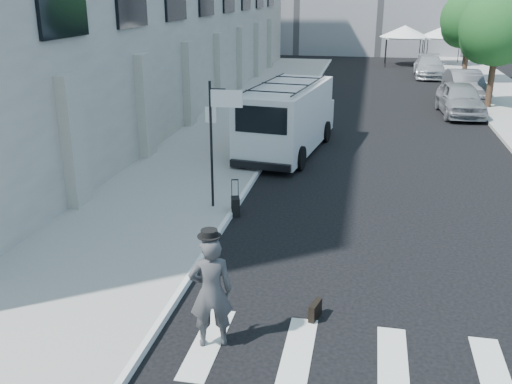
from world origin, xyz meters
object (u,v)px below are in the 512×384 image
at_px(briefcase, 315,310).
at_px(cargo_van, 288,118).
at_px(businessman, 211,292).
at_px(parked_car_b, 465,85).
at_px(parked_car_c, 429,67).
at_px(parked_car_a, 460,99).
at_px(suitcase, 235,206).

bearing_deg(briefcase, cargo_van, 115.33).
xyz_separation_m(businessman, parked_car_b, (7.71, 26.03, -0.23)).
bearing_deg(parked_car_c, cargo_van, -107.22).
bearing_deg(parked_car_c, parked_car_a, -87.60).
relative_size(briefcase, cargo_van, 0.06).
distance_m(businessman, briefcase, 2.23).
xyz_separation_m(briefcase, cargo_van, (-2.25, 11.73, 1.14)).
relative_size(briefcase, suitcase, 0.44).
relative_size(suitcase, parked_car_c, 0.20).
relative_size(suitcase, cargo_van, 0.14).
distance_m(briefcase, parked_car_b, 25.58).
distance_m(businessman, parked_car_a, 22.29).
bearing_deg(parked_car_a, parked_car_b, 76.80).
xyz_separation_m(parked_car_b, parked_car_c, (-1.22, 8.47, -0.07)).
distance_m(suitcase, parked_car_a, 17.12).
distance_m(businessman, cargo_van, 12.93).
relative_size(businessman, parked_car_b, 0.42).
xyz_separation_m(parked_car_a, parked_car_b, (0.86, 4.82, -0.01)).
relative_size(cargo_van, parked_car_a, 1.48).
bearing_deg(parked_car_a, parked_car_c, 88.47).
relative_size(businessman, cargo_van, 0.29).
height_order(businessman, cargo_van, cargo_van).
bearing_deg(parked_car_a, suitcase, -120.35).
xyz_separation_m(briefcase, parked_car_b, (6.02, 24.85, 0.63)).
bearing_deg(businessman, parked_car_a, -127.54).
height_order(cargo_van, parked_car_c, cargo_van).
height_order(cargo_van, parked_car_b, cargo_van).
bearing_deg(parked_car_a, businessman, -110.97).
height_order(businessman, suitcase, businessman).
bearing_deg(suitcase, parked_car_a, 45.97).
bearing_deg(businessman, parked_car_c, -120.29).
bearing_deg(parked_car_b, parked_car_c, 94.10).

